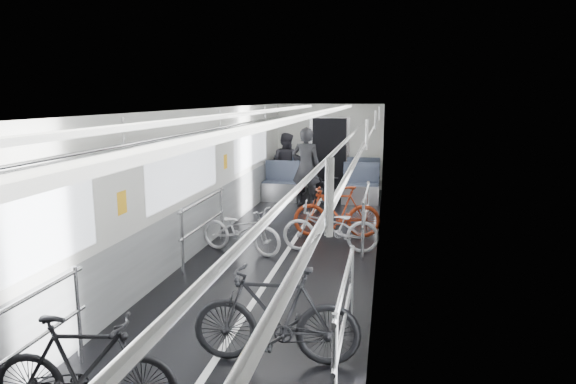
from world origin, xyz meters
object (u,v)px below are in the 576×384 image
(bike_right_far, at_px, (337,212))
(bike_aisle, at_px, (325,191))
(bike_left_far, at_px, (241,230))
(bike_right_near, at_px, (276,315))
(person_seated, at_px, (286,163))
(bike_left_mid, at_px, (85,369))
(person_standing, at_px, (306,167))
(bike_right_mid, at_px, (331,227))

(bike_right_far, relative_size, bike_aisle, 1.05)
(bike_left_far, height_order, bike_aisle, bike_aisle)
(bike_aisle, bearing_deg, bike_right_far, -87.48)
(bike_right_near, height_order, person_seated, person_seated)
(bike_left_mid, xyz_separation_m, person_seated, (-0.36, 10.08, 0.37))
(bike_left_far, distance_m, person_seated, 5.47)
(bike_right_near, distance_m, person_standing, 7.38)
(bike_left_mid, height_order, person_seated, person_seated)
(person_standing, bearing_deg, person_seated, -55.35)
(bike_left_mid, distance_m, person_seated, 10.10)
(bike_left_far, bearing_deg, person_standing, 8.68)
(bike_left_far, bearing_deg, bike_right_far, -33.04)
(bike_right_near, bearing_deg, person_standing, -177.68)
(bike_left_far, bearing_deg, bike_left_mid, -163.62)
(person_seated, bearing_deg, bike_right_far, 133.37)
(person_standing, bearing_deg, bike_right_far, 118.72)
(bike_left_mid, bearing_deg, bike_right_near, -57.70)
(bike_right_near, distance_m, bike_aisle, 7.22)
(bike_right_mid, distance_m, bike_right_far, 0.96)
(bike_right_far, height_order, bike_aisle, bike_right_far)
(bike_right_near, bearing_deg, person_seated, -173.79)
(bike_left_mid, relative_size, bike_right_mid, 0.92)
(bike_right_far, height_order, person_standing, person_standing)
(bike_aisle, distance_m, person_seated, 2.16)
(bike_aisle, bearing_deg, person_standing, 158.98)
(bike_right_mid, height_order, person_standing, person_standing)
(bike_aisle, distance_m, person_standing, 0.73)
(bike_left_mid, bearing_deg, bike_right_far, -23.46)
(bike_left_mid, relative_size, bike_left_far, 0.99)
(bike_right_far, bearing_deg, person_seated, -161.94)
(bike_left_mid, relative_size, person_standing, 0.79)
(bike_left_mid, xyz_separation_m, bike_aisle, (0.92, 8.40, -0.04))
(bike_right_far, distance_m, person_seated, 4.54)
(bike_right_near, xyz_separation_m, bike_right_mid, (0.12, 3.78, -0.07))
(bike_left_far, relative_size, bike_aisle, 0.98)
(bike_aisle, bearing_deg, bike_left_mid, -105.50)
(bike_aisle, bearing_deg, bike_left_far, -113.61)
(bike_right_near, relative_size, person_standing, 0.88)
(bike_right_near, bearing_deg, bike_right_mid, 173.78)
(person_seated, bearing_deg, bike_right_near, 120.63)
(bike_right_mid, height_order, person_seated, person_seated)
(bike_aisle, height_order, person_seated, person_seated)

